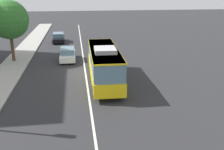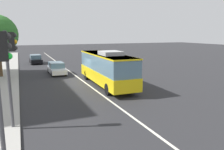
{
  "view_description": "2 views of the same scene",
  "coord_description": "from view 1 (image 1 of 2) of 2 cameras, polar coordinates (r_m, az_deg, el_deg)",
  "views": [
    {
      "loc": [
        -25.05,
        0.86,
        8.23
      ],
      "look_at": [
        -5.2,
        -1.99,
        1.49
      ],
      "focal_mm": 41.19,
      "sensor_mm": 36.0,
      "label": 1
    },
    {
      "loc": [
        -22.39,
        6.14,
        5.07
      ],
      "look_at": [
        -3.98,
        -1.65,
        1.27
      ],
      "focal_mm": 35.34,
      "sensor_mm": 36.0,
      "label": 2
    }
  ],
  "objects": [
    {
      "name": "street_tree_kerbside_left",
      "position": [
        31.84,
        -21.9,
        11.32
      ],
      "size": [
        4.41,
        4.41,
        7.15
      ],
      "color": "#4C3823",
      "rests_on": "ground_plane"
    },
    {
      "name": "sedan_black",
      "position": [
        42.96,
        -11.78,
        8.12
      ],
      "size": [
        4.54,
        1.9,
        1.46
      ],
      "rotation": [
        0.0,
        0.0,
        3.16
      ],
      "color": "black",
      "rests_on": "ground_plane"
    },
    {
      "name": "lane_centre_line",
      "position": [
        26.38,
        -5.89,
        0.31
      ],
      "size": [
        76.0,
        0.16,
        0.01
      ],
      "primitive_type": "cube",
      "color": "silver",
      "rests_on": "ground_plane"
    },
    {
      "name": "ground_plane",
      "position": [
        26.38,
        -5.89,
        0.29
      ],
      "size": [
        160.0,
        160.0,
        0.0
      ],
      "primitive_type": "plane",
      "color": "#28282B"
    },
    {
      "name": "sedan_white",
      "position": [
        31.57,
        -9.83,
        4.55
      ],
      "size": [
        4.51,
        1.84,
        1.46
      ],
      "rotation": [
        0.0,
        0.0,
        3.15
      ],
      "color": "white",
      "rests_on": "ground_plane"
    },
    {
      "name": "sidewalk_kerb",
      "position": [
        27.26,
        -22.66,
        -0.33
      ],
      "size": [
        80.0,
        3.03,
        0.14
      ],
      "primitive_type": "cube",
      "color": "#9E9B93",
      "rests_on": "ground_plane"
    },
    {
      "name": "transit_bus",
      "position": [
        23.48,
        -1.78,
        2.7
      ],
      "size": [
        10.05,
        2.71,
        3.46
      ],
      "rotation": [
        0.0,
        0.0,
        -0.02
      ],
      "color": "yellow",
      "rests_on": "ground_plane"
    }
  ]
}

